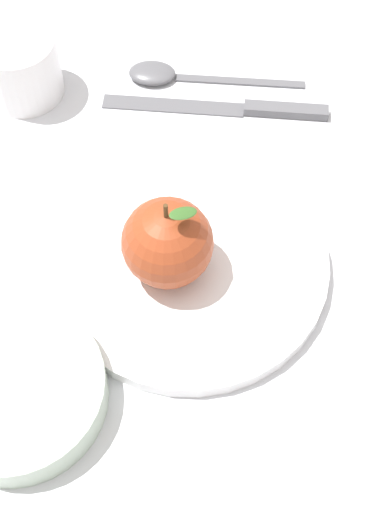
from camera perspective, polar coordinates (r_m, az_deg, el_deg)
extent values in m
plane|color=silver|center=(0.65, 0.72, 1.44)|extent=(2.40, 2.40, 0.00)
cylinder|color=white|center=(0.63, 0.00, -0.59)|extent=(0.24, 0.24, 0.02)
torus|color=white|center=(0.63, 0.00, -0.42)|extent=(0.24, 0.24, 0.01)
sphere|color=#9E3D1E|center=(0.59, -1.93, 1.03)|extent=(0.08, 0.08, 0.08)
cylinder|color=#4C3319|center=(0.55, -2.06, 3.45)|extent=(0.00, 0.00, 0.02)
ellipsoid|color=#386628|center=(0.55, -1.08, 3.46)|extent=(0.02, 0.03, 0.01)
cylinder|color=#B2C6B2|center=(0.58, -13.55, -10.24)|extent=(0.14, 0.14, 0.03)
torus|color=#B2C6B2|center=(0.57, -13.80, -9.80)|extent=(0.14, 0.14, 0.01)
cylinder|color=#8E9F8E|center=(0.58, -13.75, -9.87)|extent=(0.11, 0.11, 0.01)
cylinder|color=white|center=(0.76, -13.25, 14.18)|extent=(0.08, 0.08, 0.07)
torus|color=white|center=(0.74, -13.72, 15.82)|extent=(0.08, 0.08, 0.01)
cylinder|color=#A4A4A6|center=(0.74, -13.70, 15.76)|extent=(0.06, 0.06, 0.01)
cube|color=#59595E|center=(0.75, -1.48, 11.68)|extent=(0.14, 0.05, 0.00)
cube|color=#59595E|center=(0.75, 7.35, 11.20)|extent=(0.08, 0.03, 0.01)
ellipsoid|color=#59595E|center=(0.77, -3.13, 14.07)|extent=(0.05, 0.04, 0.01)
cube|color=#59595E|center=(0.77, 3.77, 13.50)|extent=(0.13, 0.04, 0.01)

